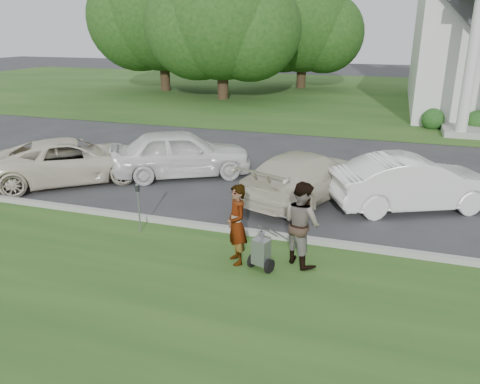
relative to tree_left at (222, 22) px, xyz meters
The scene contains 15 objects.
ground 23.95m from the tree_left, 69.98° to the right, with size 120.00×120.00×0.00m, color #333335.
grass_strip 26.73m from the tree_left, 72.22° to the right, with size 80.00×7.00×0.01m, color #27511B.
church_lawn 10.74m from the tree_left, 32.03° to the left, with size 80.00×30.00×0.01m, color #27511B.
curb 23.43m from the tree_left, 69.51° to the right, with size 80.00×0.18×0.15m, color #9E9E93.
tree_left is the anchor object (origin of this frame).
tree_far 6.73m from the tree_left, 153.44° to the left, with size 11.64×9.20×10.73m.
tree_back 8.95m from the tree_left, 63.43° to the left, with size 9.61×7.60×8.89m.
striping_cart 25.25m from the tree_left, 68.01° to the right, with size 0.71×1.07×0.93m.
person_left 24.83m from the tree_left, 69.16° to the right, with size 0.64×0.42×1.75m, color #999999.
person_right 24.95m from the tree_left, 65.99° to the right, with size 0.89×0.69×1.82m, color #999999.
parking_meter_near 23.31m from the tree_left, 74.95° to the right, with size 0.09×0.08×1.25m.
car_a 19.72m from the tree_left, 84.61° to the right, with size 2.32×5.03×1.40m, color beige.
car_b 18.70m from the tree_left, 74.27° to the right, with size 1.89×4.69×1.60m, color white.
car_c 21.07m from the tree_left, 63.12° to the right, with size 1.95×4.79×1.39m, color beige.
car_d 22.47m from the tree_left, 56.03° to the right, with size 1.58×4.53×1.49m, color white.
Camera 1 is at (3.56, -9.41, 4.79)m, focal length 35.00 mm.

